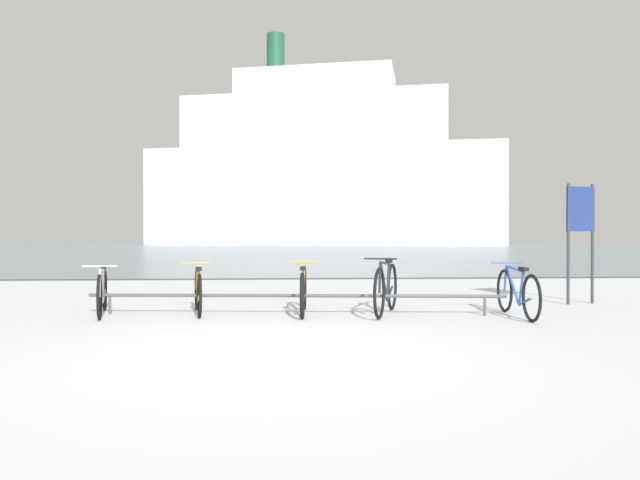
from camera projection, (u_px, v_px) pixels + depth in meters
name	position (u px, v px, depth m)	size (l,w,h in m)	color
ground	(283.00, 247.00, 59.57)	(80.00, 132.00, 0.08)	silver
bike_rack	(295.00, 296.00, 8.67)	(6.04, 0.61, 0.31)	#4C5156
bicycle_0	(102.00, 292.00, 8.68)	(0.54, 1.69, 0.74)	black
bicycle_1	(198.00, 291.00, 8.83)	(0.47, 1.56, 0.74)	black
bicycle_2	(303.00, 291.00, 8.80)	(0.46, 1.70, 0.75)	black
bicycle_3	(386.00, 288.00, 8.74)	(0.70, 1.69, 0.84)	black
bicycle_4	(517.00, 292.00, 8.49)	(0.46, 1.71, 0.76)	black
info_sign	(581.00, 222.00, 10.05)	(0.54, 0.17, 2.02)	#33383D
ferry_ship	(323.00, 173.00, 70.23)	(41.64, 21.11, 25.04)	white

